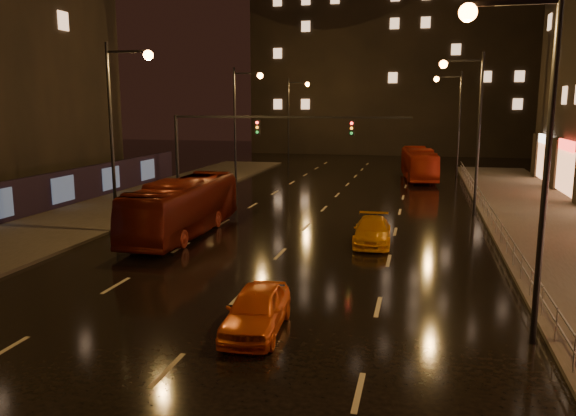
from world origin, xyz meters
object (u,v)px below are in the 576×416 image
Objects in this scene: bus_curb at (419,164)px; taxi_far at (372,231)px; bus_red at (183,207)px; taxi_near at (257,310)px.

bus_curb reaches higher than taxi_far.
bus_red is 10.06m from taxi_far.
bus_curb reaches higher than taxi_near.
bus_red is 28.99m from bus_curb.
bus_red is 2.64× the size of taxi_near.
taxi_near is 0.92× the size of taxi_far.
bus_red is at bearing -120.98° from bus_curb.
taxi_near is at bearing -103.15° from bus_curb.
taxi_far is at bearing 75.00° from taxi_near.
taxi_far is at bearing 0.43° from bus_red.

